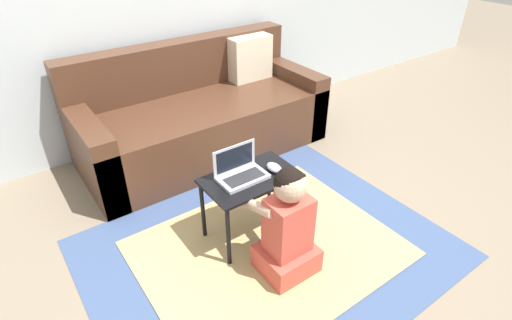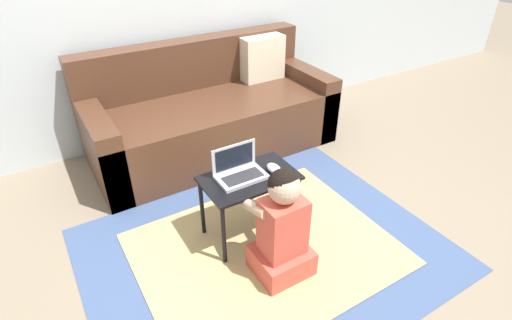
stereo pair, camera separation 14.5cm
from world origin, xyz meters
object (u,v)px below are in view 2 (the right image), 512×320
Objects in this scene: couch at (211,115)px; computer_mouse at (274,168)px; laptop_desk at (250,185)px; person_seated at (282,229)px; laptop at (240,172)px.

computer_mouse is (-0.12, -1.08, 0.14)m from couch.
person_seated is at bearing -91.56° from laptop_desk.
computer_mouse reaches higher than laptop_desk.
laptop is 2.44× the size of computer_mouse.
laptop_desk is 0.82× the size of person_seated.
computer_mouse is at bearing -9.74° from laptop_desk.
computer_mouse is 0.17× the size of person_seated.
couch is at bearing 83.51° from computer_mouse.
couch is 1.42m from person_seated.
couch is 2.89× the size of person_seated.
couch is 1.09m from laptop_desk.
laptop_desk is 0.35m from person_seated.
laptop_desk is 1.98× the size of laptop.
laptop is at bearing -107.06° from couch.
laptop is at bearing 95.80° from person_seated.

